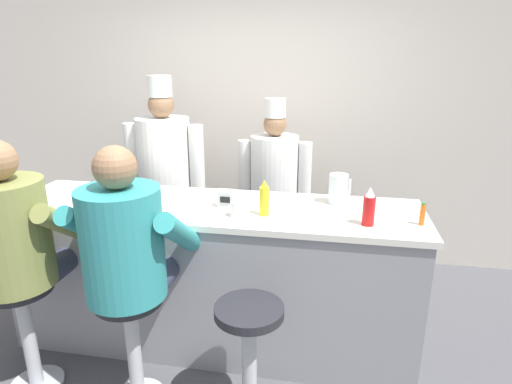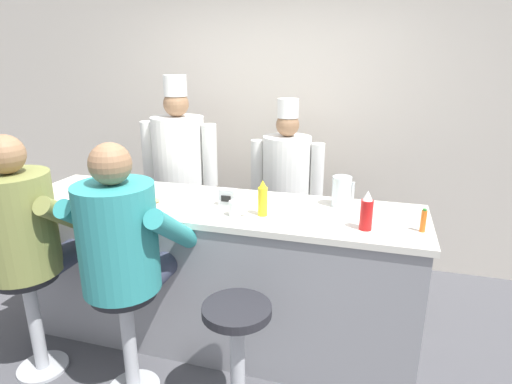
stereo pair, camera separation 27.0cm
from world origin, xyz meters
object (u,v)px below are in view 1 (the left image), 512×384
object	(u,v)px
napkin_dispenser_chrome	(226,198)
cook_in_whites_near	(165,172)
diner_seated_olive	(15,240)
hot_sauce_bottle_orange	(422,214)
empty_stool_round	(249,345)
coffee_mug_white	(238,209)
breakfast_plate	(148,207)
water_pitcher_clear	(338,189)
cereal_bowl	(92,197)
mustard_bottle_yellow	(264,199)
ketchup_bottle_red	(369,208)
diner_seated_teal	(127,250)
cook_in_whites_far	(274,184)

from	to	relation	value
napkin_dispenser_chrome	cook_in_whites_near	bearing A→B (deg)	131.88
diner_seated_olive	hot_sauce_bottle_orange	bearing A→B (deg)	12.42
diner_seated_olive	empty_stool_round	distance (m)	1.45
hot_sauce_bottle_orange	napkin_dispenser_chrome	bearing A→B (deg)	174.72
hot_sauce_bottle_orange	coffee_mug_white	bearing A→B (deg)	-177.12
breakfast_plate	coffee_mug_white	world-z (taller)	coffee_mug_white
water_pitcher_clear	cereal_bowl	world-z (taller)	water_pitcher_clear
cereal_bowl	cook_in_whites_near	world-z (taller)	cook_in_whites_near
coffee_mug_white	cook_in_whites_near	size ratio (longest dim) A/B	0.07
hot_sauce_bottle_orange	coffee_mug_white	size ratio (longest dim) A/B	1.09
mustard_bottle_yellow	hot_sauce_bottle_orange	bearing A→B (deg)	0.03
mustard_bottle_yellow	hot_sauce_bottle_orange	xyz separation A→B (m)	(0.93, 0.00, -0.04)
mustard_bottle_yellow	diner_seated_olive	size ratio (longest dim) A/B	0.15
diner_seated_olive	cook_in_whites_near	xyz separation A→B (m)	(0.32, 1.46, 0.03)
cook_in_whites_near	napkin_dispenser_chrome	bearing A→B (deg)	-48.12
napkin_dispenser_chrome	ketchup_bottle_red	bearing A→B (deg)	-10.58
ketchup_bottle_red	coffee_mug_white	distance (m)	0.78
diner_seated_teal	empty_stool_round	distance (m)	0.84
cereal_bowl	diner_seated_teal	world-z (taller)	diner_seated_teal
diner_seated_olive	cook_in_whites_near	world-z (taller)	cook_in_whites_near
napkin_dispenser_chrome	cook_in_whites_far	xyz separation A→B (m)	(0.18, 0.99, -0.19)
mustard_bottle_yellow	water_pitcher_clear	xyz separation A→B (m)	(0.45, 0.31, -0.01)
breakfast_plate	cook_in_whites_far	distance (m)	1.32
napkin_dispenser_chrome	diner_seated_olive	bearing A→B (deg)	-150.48
water_pitcher_clear	cook_in_whites_near	xyz separation A→B (m)	(-1.48, 0.65, -0.13)
coffee_mug_white	cook_in_whites_far	world-z (taller)	cook_in_whites_far
diner_seated_teal	mustard_bottle_yellow	bearing A→B (deg)	36.77
breakfast_plate	cook_in_whites_far	world-z (taller)	cook_in_whites_far
cereal_bowl	coffee_mug_white	size ratio (longest dim) A/B	1.19
coffee_mug_white	cook_in_whites_near	bearing A→B (deg)	130.78
mustard_bottle_yellow	diner_seated_olive	xyz separation A→B (m)	(-1.35, -0.50, -0.16)
diner_seated_teal	cook_in_whites_far	bearing A→B (deg)	70.01
water_pitcher_clear	cook_in_whites_far	size ratio (longest dim) A/B	0.12
water_pitcher_clear	coffee_mug_white	size ratio (longest dim) A/B	1.62
water_pitcher_clear	cook_in_whites_near	distance (m)	1.62
ketchup_bottle_red	cook_in_whites_far	size ratio (longest dim) A/B	0.14
water_pitcher_clear	cook_in_whites_near	size ratio (longest dim) A/B	0.11
mustard_bottle_yellow	empty_stool_round	size ratio (longest dim) A/B	0.32
mustard_bottle_yellow	cook_in_whites_far	size ratio (longest dim) A/B	0.14
mustard_bottle_yellow	coffee_mug_white	size ratio (longest dim) A/B	1.83
diner_seated_teal	cereal_bowl	bearing A→B (deg)	132.87
empty_stool_round	cook_in_whites_near	xyz separation A→B (m)	(-1.04, 1.50, 0.52)
hot_sauce_bottle_orange	cook_in_whites_near	size ratio (longest dim) A/B	0.07
hot_sauce_bottle_orange	diner_seated_olive	xyz separation A→B (m)	(-2.28, -0.50, -0.12)
diner_seated_teal	cook_in_whites_near	xyz separation A→B (m)	(-0.36, 1.46, 0.03)
napkin_dispenser_chrome	cook_in_whites_near	xyz separation A→B (m)	(-0.76, 0.85, -0.09)
mustard_bottle_yellow	diner_seated_teal	size ratio (longest dim) A/B	0.15
cook_in_whites_near	water_pitcher_clear	bearing A→B (deg)	-23.87
napkin_dispenser_chrome	cook_in_whites_near	size ratio (longest dim) A/B	0.06
water_pitcher_clear	diner_seated_teal	world-z (taller)	diner_seated_teal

